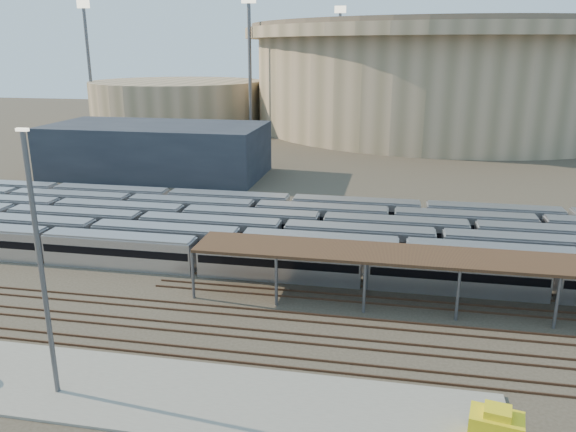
% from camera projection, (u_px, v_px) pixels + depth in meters
% --- Properties ---
extents(ground, '(420.00, 420.00, 0.00)m').
position_uv_depth(ground, '(268.00, 310.00, 54.41)').
color(ground, '#383026').
rests_on(ground, ground).
extents(apron, '(50.00, 9.00, 0.20)m').
position_uv_depth(apron, '(156.00, 393.00, 41.17)').
color(apron, gray).
rests_on(apron, ground).
extents(subway_trains, '(124.39, 23.90, 3.60)m').
position_uv_depth(subway_trains, '(267.00, 231.00, 72.07)').
color(subway_trains, silver).
rests_on(subway_trains, ground).
extents(inspection_shed, '(60.30, 6.00, 5.30)m').
position_uv_depth(inspection_shed, '(504.00, 263.00, 52.77)').
color(inspection_shed, '#56565B').
rests_on(inspection_shed, ground).
extents(empty_tracks, '(170.00, 9.62, 0.18)m').
position_uv_depth(empty_tracks, '(255.00, 334.00, 49.68)').
color(empty_tracks, '#4C3323').
rests_on(empty_tracks, ground).
extents(stadium, '(124.00, 124.00, 32.50)m').
position_uv_depth(stadium, '(443.00, 74.00, 176.83)').
color(stadium, tan).
rests_on(stadium, ground).
extents(secondary_arena, '(56.00, 56.00, 14.00)m').
position_uv_depth(secondary_arena, '(178.00, 102.00, 185.46)').
color(secondary_arena, tan).
rests_on(secondary_arena, ground).
extents(service_building, '(42.00, 20.00, 10.00)m').
position_uv_depth(service_building, '(157.00, 150.00, 110.99)').
color(service_building, '#1E232D').
rests_on(service_building, ground).
extents(floodlight_0, '(4.00, 1.00, 38.40)m').
position_uv_depth(floodlight_0, '(250.00, 62.00, 157.31)').
color(floodlight_0, '#56565B').
rests_on(floodlight_0, ground).
extents(floodlight_1, '(4.00, 1.00, 38.40)m').
position_uv_depth(floodlight_1, '(89.00, 60.00, 176.62)').
color(floodlight_1, '#56565B').
rests_on(floodlight_1, ground).
extents(floodlight_3, '(4.00, 1.00, 38.40)m').
position_uv_depth(floodlight_3, '(339.00, 58.00, 200.73)').
color(floodlight_3, '#56565B').
rests_on(floodlight_3, ground).
extents(yard_light_pole, '(0.81, 0.36, 19.31)m').
position_uv_depth(yard_light_pole, '(41.00, 268.00, 38.48)').
color(yard_light_pole, '#56565B').
rests_on(yard_light_pole, apron).
extents(yellow_equipment, '(3.62, 2.65, 2.06)m').
position_uv_depth(yellow_equipment, '(496.00, 429.00, 35.56)').
color(yellow_equipment, gold).
rests_on(yellow_equipment, apron).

